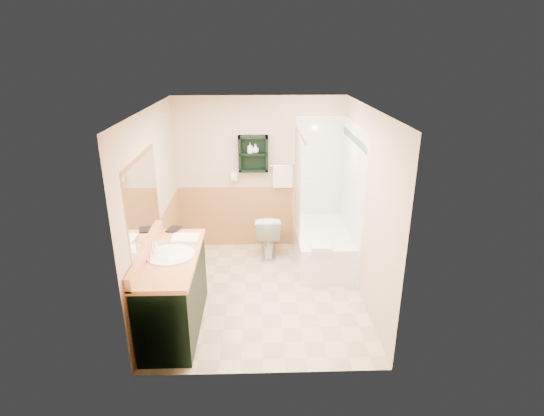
{
  "coord_description": "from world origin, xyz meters",
  "views": [
    {
      "loc": [
        -0.02,
        -4.88,
        3.03
      ],
      "look_at": [
        0.14,
        0.2,
        1.12
      ],
      "focal_mm": 28.0,
      "sensor_mm": 36.0,
      "label": 1
    }
  ],
  "objects_px": {
    "soap_bottle_b": "(255,149)",
    "bathtub": "(322,245)",
    "vanity": "(174,292)",
    "hair_dryer": "(234,176)",
    "vanity_book": "(168,222)",
    "wall_shelf": "(253,154)",
    "toilet": "(268,235)",
    "soap_bottle_a": "(250,151)"
  },
  "relations": [
    {
      "from": "vanity",
      "to": "vanity_book",
      "type": "xyz_separation_m",
      "value": [
        -0.17,
        0.72,
        0.56
      ]
    },
    {
      "from": "hair_dryer",
      "to": "vanity",
      "type": "xyz_separation_m",
      "value": [
        -0.59,
        -2.13,
        -0.74
      ]
    },
    {
      "from": "wall_shelf",
      "to": "vanity_book",
      "type": "height_order",
      "value": "wall_shelf"
    },
    {
      "from": "wall_shelf",
      "to": "soap_bottle_b",
      "type": "relative_size",
      "value": 4.15
    },
    {
      "from": "vanity",
      "to": "toilet",
      "type": "height_order",
      "value": "vanity"
    },
    {
      "from": "vanity",
      "to": "bathtub",
      "type": "relative_size",
      "value": 0.97
    },
    {
      "from": "bathtub",
      "to": "vanity_book",
      "type": "xyz_separation_m",
      "value": [
        -2.08,
        -0.84,
        0.75
      ]
    },
    {
      "from": "soap_bottle_a",
      "to": "soap_bottle_b",
      "type": "height_order",
      "value": "soap_bottle_b"
    },
    {
      "from": "soap_bottle_b",
      "to": "bathtub",
      "type": "bearing_deg",
      "value": -28.52
    },
    {
      "from": "bathtub",
      "to": "soap_bottle_a",
      "type": "relative_size",
      "value": 9.78
    },
    {
      "from": "vanity",
      "to": "soap_bottle_a",
      "type": "relative_size",
      "value": 9.48
    },
    {
      "from": "soap_bottle_a",
      "to": "soap_bottle_b",
      "type": "bearing_deg",
      "value": 0.0
    },
    {
      "from": "wall_shelf",
      "to": "vanity",
      "type": "xyz_separation_m",
      "value": [
        -0.89,
        -2.11,
        -1.09
      ]
    },
    {
      "from": "bathtub",
      "to": "soap_bottle_a",
      "type": "xyz_separation_m",
      "value": [
        -1.07,
        0.54,
        1.33
      ]
    },
    {
      "from": "bathtub",
      "to": "soap_bottle_a",
      "type": "distance_m",
      "value": 1.79
    },
    {
      "from": "bathtub",
      "to": "soap_bottle_a",
      "type": "height_order",
      "value": "soap_bottle_a"
    },
    {
      "from": "vanity_book",
      "to": "soap_bottle_b",
      "type": "relative_size",
      "value": 1.48
    },
    {
      "from": "bathtub",
      "to": "soap_bottle_b",
      "type": "xyz_separation_m",
      "value": [
        -0.99,
        0.54,
        1.35
      ]
    },
    {
      "from": "wall_shelf",
      "to": "vanity",
      "type": "relative_size",
      "value": 0.38
    },
    {
      "from": "toilet",
      "to": "vanity_book",
      "type": "relative_size",
      "value": 3.52
    },
    {
      "from": "soap_bottle_a",
      "to": "soap_bottle_b",
      "type": "relative_size",
      "value": 1.16
    },
    {
      "from": "hair_dryer",
      "to": "bathtub",
      "type": "bearing_deg",
      "value": -23.25
    },
    {
      "from": "vanity",
      "to": "toilet",
      "type": "relative_size",
      "value": 2.1
    },
    {
      "from": "toilet",
      "to": "bathtub",
      "type": "bearing_deg",
      "value": 164.38
    },
    {
      "from": "hair_dryer",
      "to": "bathtub",
      "type": "distance_m",
      "value": 1.72
    },
    {
      "from": "vanity_book",
      "to": "wall_shelf",
      "type": "bearing_deg",
      "value": 67.08
    },
    {
      "from": "vanity_book",
      "to": "vanity",
      "type": "bearing_deg",
      "value": -62.63
    },
    {
      "from": "wall_shelf",
      "to": "toilet",
      "type": "bearing_deg",
      "value": -54.68
    },
    {
      "from": "vanity_book",
      "to": "toilet",
      "type": "bearing_deg",
      "value": 55.12
    },
    {
      "from": "bathtub",
      "to": "toilet",
      "type": "xyz_separation_m",
      "value": [
        -0.81,
        0.25,
        0.07
      ]
    },
    {
      "from": "vanity",
      "to": "soap_bottle_b",
      "type": "xyz_separation_m",
      "value": [
        0.93,
        2.1,
        1.16
      ]
    },
    {
      "from": "hair_dryer",
      "to": "vanity",
      "type": "height_order",
      "value": "hair_dryer"
    },
    {
      "from": "vanity_book",
      "to": "soap_bottle_b",
      "type": "distance_m",
      "value": 1.86
    },
    {
      "from": "hair_dryer",
      "to": "toilet",
      "type": "distance_m",
      "value": 1.05
    },
    {
      "from": "vanity_book",
      "to": "soap_bottle_b",
      "type": "xyz_separation_m",
      "value": [
        1.09,
        1.38,
        0.6
      ]
    },
    {
      "from": "wall_shelf",
      "to": "bathtub",
      "type": "bearing_deg",
      "value": -27.96
    },
    {
      "from": "toilet",
      "to": "soap_bottle_b",
      "type": "relative_size",
      "value": 5.22
    },
    {
      "from": "hair_dryer",
      "to": "vanity_book",
      "type": "relative_size",
      "value": 1.22
    },
    {
      "from": "vanity",
      "to": "vanity_book",
      "type": "distance_m",
      "value": 0.92
    },
    {
      "from": "wall_shelf",
      "to": "hair_dryer",
      "type": "xyz_separation_m",
      "value": [
        -0.3,
        0.02,
        -0.35
      ]
    },
    {
      "from": "vanity",
      "to": "wall_shelf",
      "type": "bearing_deg",
      "value": 66.99
    },
    {
      "from": "vanity",
      "to": "soap_bottle_b",
      "type": "height_order",
      "value": "soap_bottle_b"
    }
  ]
}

